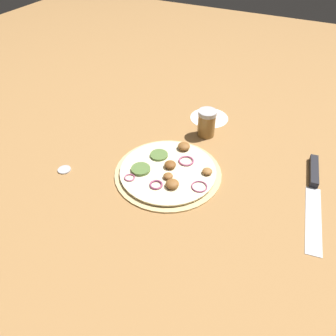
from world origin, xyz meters
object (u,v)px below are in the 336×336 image
knife (314,184)px  spice_jar (207,123)px  loose_cap (64,169)px  pizza (168,171)px

knife → spice_jar: 0.34m
spice_jar → loose_cap: spice_jar is taller
spice_jar → knife: bearing=-105.0°
pizza → spice_jar: 0.21m
knife → spice_jar: spice_jar is taller
knife → spice_jar: size_ratio=3.96×
pizza → loose_cap: bearing=114.1°
knife → spice_jar: (0.09, 0.33, 0.04)m
spice_jar → loose_cap: size_ratio=2.43×
pizza → loose_cap: size_ratio=8.22×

